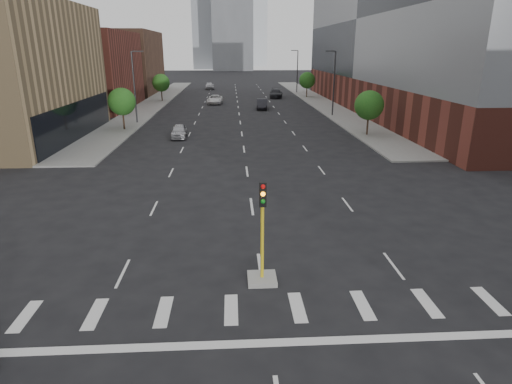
{
  "coord_description": "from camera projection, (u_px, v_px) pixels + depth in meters",
  "views": [
    {
      "loc": [
        -1.16,
        -6.78,
        9.23
      ],
      "look_at": [
        -0.01,
        13.31,
        2.5
      ],
      "focal_mm": 30.0,
      "sensor_mm": 36.0,
      "label": 1
    }
  ],
  "objects": [
    {
      "name": "tree_left_near",
      "position": [
        122.0,
        102.0,
        50.19
      ],
      "size": [
        3.2,
        3.2,
        4.85
      ],
      "color": "#382619",
      "rests_on": "ground"
    },
    {
      "name": "car_mid_right",
      "position": [
        262.0,
        104.0,
        69.33
      ],
      "size": [
        2.01,
        4.94,
        1.59
      ],
      "primitive_type": "imported",
      "rotation": [
        0.0,
        0.0,
        -0.07
      ],
      "color": "black",
      "rests_on": "ground"
    },
    {
      "name": "sidewalk_right_far",
      "position": [
        317.0,
        101.0,
        80.27
      ],
      "size": [
        5.0,
        92.0,
        0.15
      ],
      "primitive_type": "cube",
      "color": "gray",
      "rests_on": "ground"
    },
    {
      "name": "median_traffic_signal",
      "position": [
        262.0,
        260.0,
        17.6
      ],
      "size": [
        1.2,
        1.2,
        4.4
      ],
      "color": "#999993",
      "rests_on": "ground"
    },
    {
      "name": "car_far_left",
      "position": [
        215.0,
        99.0,
        76.09
      ],
      "size": [
        2.77,
        5.56,
        1.51
      ],
      "primitive_type": "imported",
      "rotation": [
        0.0,
        0.0,
        -0.05
      ],
      "color": "white",
      "rests_on": "ground"
    },
    {
      "name": "tree_right_near",
      "position": [
        369.0,
        105.0,
        46.97
      ],
      "size": [
        3.2,
        3.2,
        4.85
      ],
      "color": "#382619",
      "rests_on": "ground"
    },
    {
      "name": "building_right_main",
      "position": [
        434.0,
        37.0,
        64.34
      ],
      "size": [
        24.0,
        70.0,
        22.0
      ],
      "color": "brown",
      "rests_on": "ground"
    },
    {
      "name": "car_near_left",
      "position": [
        179.0,
        131.0,
        46.83
      ],
      "size": [
        1.88,
        4.27,
        1.43
      ],
      "primitive_type": "imported",
      "rotation": [
        0.0,
        0.0,
        0.04
      ],
      "color": "#A1A2A6",
      "rests_on": "ground"
    },
    {
      "name": "building_left_far_b",
      "position": [
        109.0,
        63.0,
        92.97
      ],
      "size": [
        20.0,
        24.0,
        13.0
      ],
      "primitive_type": "cube",
      "color": "brown",
      "rests_on": "ground"
    },
    {
      "name": "tower_mid",
      "position": [
        232.0,
        19.0,
        191.8
      ],
      "size": [
        18.0,
        18.0,
        44.0
      ],
      "primitive_type": "cube",
      "color": "slate",
      "rests_on": "ground"
    },
    {
      "name": "tree_right_far",
      "position": [
        307.0,
        80.0,
        84.84
      ],
      "size": [
        3.2,
        3.2,
        4.85
      ],
      "color": "#382619",
      "rests_on": "ground"
    },
    {
      "name": "streetlight_left",
      "position": [
        135.0,
        84.0,
        54.44
      ],
      "size": [
        1.6,
        0.22,
        9.07
      ],
      "color": "#2D2D30",
      "rests_on": "ground"
    },
    {
      "name": "sidewalk_left_far",
      "position": [
        156.0,
        102.0,
        78.64
      ],
      "size": [
        5.0,
        92.0,
        0.15
      ],
      "primitive_type": "cube",
      "color": "gray",
      "rests_on": "ground"
    },
    {
      "name": "car_distant",
      "position": [
        210.0,
        86.0,
        103.52
      ],
      "size": [
        2.4,
        5.15,
        1.71
      ],
      "primitive_type": "imported",
      "rotation": [
        0.0,
        0.0,
        0.08
      ],
      "color": "#B3B3B8",
      "rests_on": "ground"
    },
    {
      "name": "streetlight_right_a",
      "position": [
        333.0,
        81.0,
        60.63
      ],
      "size": [
        1.6,
        0.22,
        9.07
      ],
      "color": "#2D2D30",
      "rests_on": "ground"
    },
    {
      "name": "streetlight_right_b",
      "position": [
        297.0,
        70.0,
        93.77
      ],
      "size": [
        1.6,
        0.22,
        9.07
      ],
      "color": "#2D2D30",
      "rests_on": "ground"
    },
    {
      "name": "tree_left_far",
      "position": [
        161.0,
        83.0,
        78.59
      ],
      "size": [
        3.2,
        3.2,
        4.85
      ],
      "color": "#382619",
      "rests_on": "ground"
    },
    {
      "name": "car_deep_right",
      "position": [
        276.0,
        93.0,
        85.58
      ],
      "size": [
        3.19,
        6.15,
        1.7
      ],
      "primitive_type": "imported",
      "rotation": [
        0.0,
        0.0,
        -0.14
      ],
      "color": "black",
      "rests_on": "ground"
    },
    {
      "name": "building_left_far_a",
      "position": [
        66.0,
        71.0,
        68.51
      ],
      "size": [
        20.0,
        22.0,
        12.0
      ],
      "primitive_type": "cube",
      "color": "brown",
      "rests_on": "ground"
    }
  ]
}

